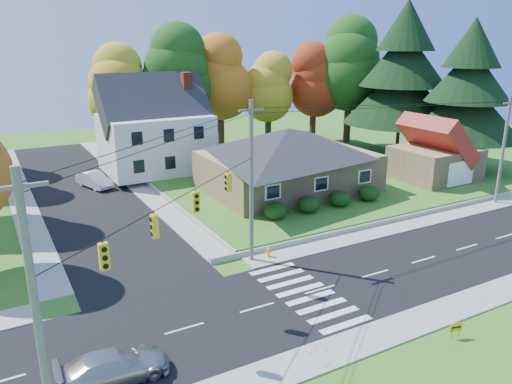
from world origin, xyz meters
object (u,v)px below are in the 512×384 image
(white_car, at_px, (94,180))
(fire_hydrant, at_px, (269,253))
(silver_sedan, at_px, (114,366))
(ranch_house, at_px, (288,158))

(white_car, relative_size, fire_hydrant, 6.24)
(silver_sedan, distance_m, white_car, 29.02)
(ranch_house, relative_size, silver_sedan, 3.26)
(ranch_house, bearing_deg, fire_hydrant, -127.33)
(ranch_house, xyz_separation_m, silver_sedan, (-19.85, -18.18, -2.60))
(fire_hydrant, bearing_deg, white_car, 106.35)
(white_car, distance_m, fire_hydrant, 22.23)
(silver_sedan, height_order, fire_hydrant, silver_sedan)
(silver_sedan, xyz_separation_m, white_car, (5.23, 28.54, 0.07))
(silver_sedan, relative_size, fire_hydrant, 6.43)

